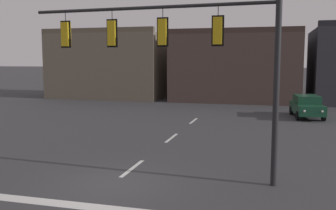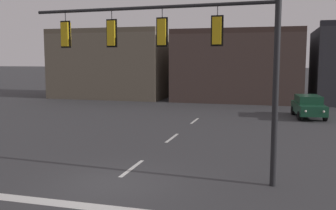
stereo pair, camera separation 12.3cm
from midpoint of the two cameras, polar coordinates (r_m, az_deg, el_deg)
name	(u,v)px [view 2 (the right image)]	position (r m, az deg, el deg)	size (l,w,h in m)	color
ground_plane	(111,184)	(13.33, -8.25, -11.60)	(400.00, 400.00, 0.00)	#353538
stop_bar_paint	(82,206)	(11.64, -12.36, -14.45)	(6.40, 0.50, 0.01)	silver
lane_centreline	(132,168)	(15.09, -5.14, -9.34)	(0.16, 26.40, 0.01)	silver
signal_mast_near_side	(182,45)	(13.41, 2.32, 8.89)	(9.05, 0.68, 6.69)	black
car_lot_nearside	(308,106)	(29.57, 20.27, -0.12)	(2.28, 4.59, 1.61)	#143D28
building_row	(240,67)	(41.57, 10.81, 5.62)	(38.95, 12.21, 7.59)	#665B4C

